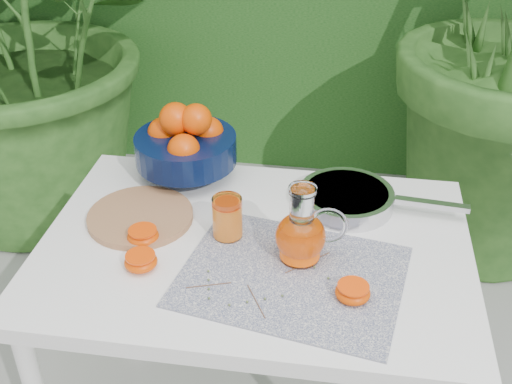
# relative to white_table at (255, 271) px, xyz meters

# --- Properties ---
(potted_plant_left) EXTENTS (2.03, 2.03, 1.71)m
(potted_plant_left) POSITION_rel_white_table_xyz_m (-1.09, 1.14, 0.19)
(potted_plant_left) COLOR #264E1B
(potted_plant_left) RESTS_ON ground
(white_table) EXTENTS (1.00, 0.70, 0.75)m
(white_table) POSITION_rel_white_table_xyz_m (0.00, 0.00, 0.00)
(white_table) COLOR white
(white_table) RESTS_ON ground
(placemat) EXTENTS (0.53, 0.44, 0.00)m
(placemat) POSITION_rel_white_table_xyz_m (0.10, -0.10, 0.08)
(placemat) COLOR #0B1540
(placemat) RESTS_ON white_table
(cutting_board) EXTENTS (0.26, 0.26, 0.02)m
(cutting_board) POSITION_rel_white_table_xyz_m (-0.29, 0.05, 0.09)
(cutting_board) COLOR #966C43
(cutting_board) RESTS_ON white_table
(fruit_bowl) EXTENTS (0.32, 0.32, 0.21)m
(fruit_bowl) POSITION_rel_white_table_xyz_m (-0.23, 0.28, 0.18)
(fruit_bowl) COLOR black
(fruit_bowl) RESTS_ON white_table
(juice_pitcher) EXTENTS (0.16, 0.12, 0.19)m
(juice_pitcher) POSITION_rel_white_table_xyz_m (0.11, -0.04, 0.15)
(juice_pitcher) COLOR white
(juice_pitcher) RESTS_ON white_table
(juice_tumbler) EXTENTS (0.07, 0.07, 0.10)m
(juice_tumbler) POSITION_rel_white_table_xyz_m (-0.07, 0.02, 0.13)
(juice_tumbler) COLOR white
(juice_tumbler) RESTS_ON white_table
(saute_pan) EXTENTS (0.43, 0.26, 0.04)m
(saute_pan) POSITION_rel_white_table_xyz_m (0.21, 0.19, 0.11)
(saute_pan) COLOR #BCBCC1
(saute_pan) RESTS_ON white_table
(orange_halves) EXTENTS (0.56, 0.20, 0.04)m
(orange_halves) POSITION_rel_white_table_xyz_m (-0.09, -0.10, 0.10)
(orange_halves) COLOR #E44302
(orange_halves) RESTS_ON white_table
(thyme_sprigs) EXTENTS (0.30, 0.24, 0.01)m
(thyme_sprigs) POSITION_rel_white_table_xyz_m (0.03, -0.14, 0.09)
(thyme_sprigs) COLOR brown
(thyme_sprigs) RESTS_ON white_table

